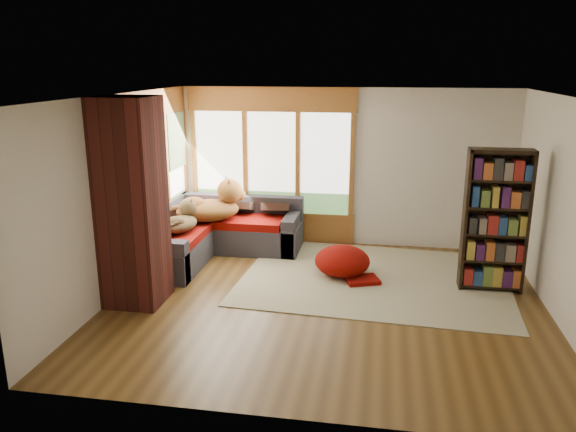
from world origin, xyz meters
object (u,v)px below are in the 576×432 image
(bookshelf, at_px, (495,221))
(brick_chimney, at_px, (132,203))
(dog_brindle, at_px, (182,219))
(area_rug, at_px, (374,278))
(dog_tan, at_px, (213,204))
(pouf, at_px, (342,260))
(sectional_sofa, at_px, (217,234))

(bookshelf, bearing_deg, brick_chimney, -165.78)
(bookshelf, distance_m, dog_brindle, 4.42)
(area_rug, xyz_separation_m, dog_brindle, (-2.86, 0.08, 0.72))
(dog_tan, relative_size, dog_brindle, 1.59)
(dog_tan, xyz_separation_m, dog_brindle, (-0.29, -0.61, -0.10))
(brick_chimney, xyz_separation_m, dog_brindle, (0.13, 1.35, -0.57))
(bookshelf, xyz_separation_m, pouf, (-2.01, 0.19, -0.73))
(area_rug, height_order, bookshelf, bookshelf)
(brick_chimney, bearing_deg, bookshelf, 14.22)
(brick_chimney, relative_size, dog_brindle, 3.50)
(area_rug, bearing_deg, sectional_sofa, 163.17)
(dog_tan, bearing_deg, pouf, -42.51)
(sectional_sofa, distance_m, bookshelf, 4.24)
(bookshelf, bearing_deg, pouf, 174.63)
(area_rug, bearing_deg, dog_brindle, 178.48)
(sectional_sofa, bearing_deg, dog_brindle, -117.51)
(brick_chimney, relative_size, bookshelf, 1.36)
(pouf, distance_m, dog_tan, 2.27)
(pouf, bearing_deg, bookshelf, -5.37)
(area_rug, height_order, dog_brindle, dog_brindle)
(sectional_sofa, height_order, dog_tan, dog_tan)
(pouf, bearing_deg, brick_chimney, -152.10)
(sectional_sofa, distance_m, pouf, 2.20)
(brick_chimney, bearing_deg, sectional_sofa, 77.71)
(brick_chimney, distance_m, dog_brindle, 1.47)
(area_rug, relative_size, pouf, 4.64)
(brick_chimney, relative_size, dog_tan, 2.20)
(sectional_sofa, bearing_deg, pouf, -22.12)
(area_rug, xyz_separation_m, pouf, (-0.47, 0.06, 0.22))
(pouf, bearing_deg, dog_brindle, 179.67)
(area_rug, distance_m, pouf, 0.52)
(pouf, xyz_separation_m, dog_tan, (-2.10, 0.62, 0.60))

